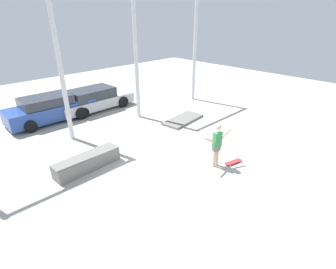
% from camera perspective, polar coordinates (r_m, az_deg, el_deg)
% --- Properties ---
extents(ground_plane, '(36.00, 36.00, 0.00)m').
position_cam_1_polar(ground_plane, '(10.19, 3.02, -6.40)').
color(ground_plane, '#B2ADA3').
extents(skateboarder, '(1.39, 0.30, 1.73)m').
position_cam_1_polar(skateboarder, '(9.75, 10.63, -1.70)').
color(skateboarder, '#DBAD89').
rests_on(skateboarder, ground_plane).
extents(skateboard, '(0.78, 0.39, 0.08)m').
position_cam_1_polar(skateboard, '(10.49, 14.06, -5.81)').
color(skateboard, red).
rests_on(skateboard, ground_plane).
extents(grind_box, '(2.51, 0.75, 0.55)m').
position_cam_1_polar(grind_box, '(10.20, -17.14, -5.77)').
color(grind_box, slate).
rests_on(grind_box, ground_plane).
extents(manual_pad, '(2.52, 1.33, 0.12)m').
position_cam_1_polar(manual_pad, '(14.10, 3.30, 3.26)').
color(manual_pad, slate).
rests_on(manual_pad, ground_plane).
extents(canopy_support_right, '(4.79, 0.20, 6.57)m').
position_cam_1_polar(canopy_support_right, '(15.34, 0.08, 19.80)').
color(canopy_support_right, silver).
rests_on(canopy_support_right, ground_plane).
extents(parked_car_blue, '(4.46, 1.94, 1.37)m').
position_cam_1_polar(parked_car_blue, '(15.25, -24.27, 5.15)').
color(parked_car_blue, '#284793').
rests_on(parked_car_blue, ground_plane).
extents(parked_car_silver, '(4.57, 1.93, 1.29)m').
position_cam_1_polar(parked_car_silver, '(16.15, -15.79, 7.37)').
color(parked_car_silver, '#B7BABF').
rests_on(parked_car_silver, ground_plane).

